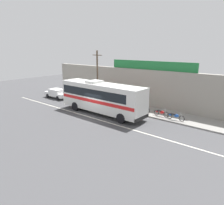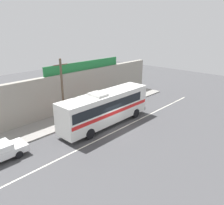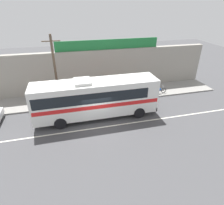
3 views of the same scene
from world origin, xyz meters
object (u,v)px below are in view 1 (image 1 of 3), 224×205
Objects in this scene: intercity_bus at (101,96)px; motorcycle_blue at (143,109)px; pedestrian_far_right at (145,102)px; parked_car at (57,93)px; pedestrian_far_left at (133,100)px; motorcycle_orange at (161,113)px; motorcycle_green at (175,116)px; utility_pole at (97,77)px.

intercity_bus reaches higher than motorcycle_blue.
intercity_bus is 5.09m from motorcycle_blue.
intercity_bus reaches higher than pedestrian_far_right.
pedestrian_far_right reaches higher than parked_car.
pedestrian_far_left is (-2.39, 1.40, 0.48)m from motorcycle_blue.
motorcycle_orange is at bearing 27.20° from intercity_bus.
motorcycle_green is at bearing 20.79° from intercity_bus.
intercity_bus is 7.03m from motorcycle_orange.
pedestrian_far_left is (1.34, 4.51, -1.02)m from intercity_bus.
motorcycle_orange is (9.37, 0.32, -3.23)m from utility_pole.
pedestrian_far_right is at bearing 10.38° from parked_car.
motorcycle_blue is at bearing -179.47° from motorcycle_orange.
pedestrian_far_left reaches higher than motorcycle_blue.
motorcycle_blue is 1.13m from pedestrian_far_right.
parked_car is 2.57× the size of pedestrian_far_right.
motorcycle_orange is at bearing 0.53° from motorcycle_blue.
intercity_bus is at bearing -140.16° from motorcycle_blue.
motorcycle_green is (18.47, 1.51, -0.17)m from parked_car.
motorcycle_blue is at bearing 2.45° from utility_pole.
utility_pole is 7.71m from motorcycle_blue.
pedestrian_far_right reaches higher than pedestrian_far_left.
motorcycle_blue is 4.10m from motorcycle_green.
pedestrian_far_right is at bearing 10.35° from utility_pole.
motorcycle_blue is (3.73, 3.12, -1.50)m from intercity_bus.
pedestrian_far_left is (4.60, 1.69, -2.74)m from utility_pole.
motorcycle_blue is at bearing 6.56° from parked_car.
intercity_bus is at bearing -40.81° from utility_pole.
pedestrian_far_left is (-2.09, 0.47, -0.09)m from pedestrian_far_right.
motorcycle_blue is 1.11× the size of pedestrian_far_right.
motorcycle_orange is 1.16× the size of pedestrian_far_left.
parked_car is at bearing -169.62° from pedestrian_far_right.
motorcycle_blue is at bearing -71.74° from pedestrian_far_right.
utility_pole reaches higher than intercity_bus.
parked_car is 2.80× the size of pedestrian_far_left.
pedestrian_far_left reaches higher than motorcycle_orange.
parked_car is 18.54m from motorcycle_green.
intercity_bus is 5.66× the size of motorcycle_green.
utility_pole is 3.86× the size of motorcycle_orange.
pedestrian_far_right is (6.69, 1.22, -2.65)m from utility_pole.
motorcycle_orange is (2.37, 0.02, 0.00)m from motorcycle_blue.
pedestrian_far_left is (11.98, 3.05, 0.31)m from parked_car.
utility_pole is 5.62m from pedestrian_far_left.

